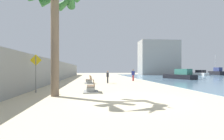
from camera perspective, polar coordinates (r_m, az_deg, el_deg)
The scene contains 12 objects.
ground_plane at distance 28.78m, azimuth -1.59°, elevation -3.25°, with size 120.00×120.00×0.00m, color beige.
seawall at distance 29.11m, azimuth -16.47°, elevation -0.30°, with size 0.80×64.00×2.96m, color gray.
palm_tree at distance 13.25m, azimuth -16.75°, elevation 17.95°, with size 3.66×3.67×7.58m.
bench_near at distance 14.53m, azimuth -6.38°, elevation -5.74°, with size 1.11×2.11×0.98m.
bench_far at distance 23.23m, azimuth -7.03°, elevation -3.51°, with size 1.34×2.21×0.98m.
person_walking at distance 27.93m, azimuth 6.47°, elevation -1.26°, with size 0.52×0.25×1.74m.
person_standing at distance 23.41m, azimuth -1.34°, elevation -1.85°, with size 0.35×0.45×1.56m.
boat_far_left at distance 63.90m, azimuth 29.18°, elevation -0.58°, with size 2.40×7.17×6.14m.
boat_outer at distance 35.24m, azimuth 20.00°, elevation -1.52°, with size 3.57×7.11×1.78m.
boat_distant at distance 58.96m, azimuth 24.85°, elevation -0.92°, with size 3.04×6.56×1.51m.
pedestrian_sign at distance 15.05m, azimuth -22.17°, elevation 0.31°, with size 0.85×0.08×2.85m.
harbor_building at distance 60.43m, azimuth 14.01°, elevation 3.59°, with size 12.00×6.00×10.61m, color #9E9E99.
Camera 1 is at (-2.27, -10.64, 1.74)m, focal length 30.03 mm.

